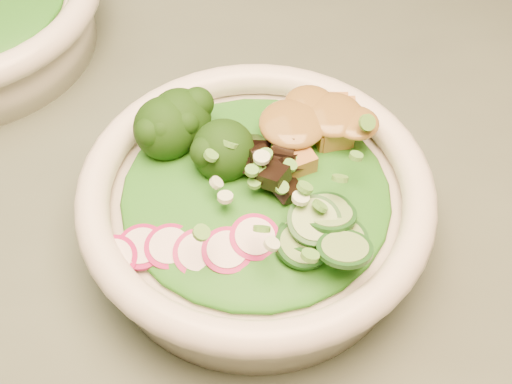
{
  "coord_description": "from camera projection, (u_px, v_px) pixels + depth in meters",
  "views": [
    {
      "loc": [
        -0.05,
        -0.39,
        1.22
      ],
      "look_at": [
        -0.02,
        -0.07,
        0.81
      ],
      "focal_mm": 50.0,
      "sensor_mm": 36.0,
      "label": 1
    }
  ],
  "objects": [
    {
      "name": "mushroom_heap",
      "position": [
        267.0,
        170.0,
        0.52
      ],
      "size": [
        0.08,
        0.08,
        0.04
      ],
      "primitive_type": null,
      "rotation": [
        0.0,
        0.0,
        -0.2
      ],
      "color": "black",
      "rests_on": "salad_bowl"
    },
    {
      "name": "cucumber_slices",
      "position": [
        326.0,
        229.0,
        0.49
      ],
      "size": [
        0.08,
        0.08,
        0.04
      ],
      "primitive_type": null,
      "rotation": [
        0.0,
        0.0,
        -0.2
      ],
      "color": "#79A35A",
      "rests_on": "salad_bowl"
    },
    {
      "name": "scallion_garnish",
      "position": [
        256.0,
        171.0,
        0.51
      ],
      "size": [
        0.19,
        0.19,
        0.02
      ],
      "primitive_type": null,
      "color": "#56A339",
      "rests_on": "salad_bowl"
    },
    {
      "name": "tofu_cubes",
      "position": [
        310.0,
        134.0,
        0.54
      ],
      "size": [
        0.1,
        0.08,
        0.04
      ],
      "primitive_type": null,
      "rotation": [
        0.0,
        0.0,
        -0.2
      ],
      "color": "#A96C38",
      "rests_on": "salad_bowl"
    },
    {
      "name": "peanut_sauce",
      "position": [
        311.0,
        122.0,
        0.53
      ],
      "size": [
        0.07,
        0.06,
        0.02
      ],
      "primitive_type": "ellipsoid",
      "color": "brown",
      "rests_on": "tofu_cubes"
    },
    {
      "name": "dining_table",
      "position": [
        271.0,
        242.0,
        0.7
      ],
      "size": [
        1.2,
        0.8,
        0.75
      ],
      "color": "black",
      "rests_on": "ground"
    },
    {
      "name": "lettuce_bed",
      "position": [
        256.0,
        191.0,
        0.52
      ],
      "size": [
        0.2,
        0.2,
        0.02
      ],
      "primitive_type": "ellipsoid",
      "color": "#175C13",
      "rests_on": "salad_bowl"
    },
    {
      "name": "radish_slices",
      "position": [
        198.0,
        247.0,
        0.49
      ],
      "size": [
        0.11,
        0.06,
        0.02
      ],
      "primitive_type": null,
      "rotation": [
        0.0,
        0.0,
        -0.2
      ],
      "color": "#960B48",
      "rests_on": "salad_bowl"
    },
    {
      "name": "broccoli_florets",
      "position": [
        192.0,
        139.0,
        0.53
      ],
      "size": [
        0.09,
        0.08,
        0.04
      ],
      "primitive_type": null,
      "rotation": [
        0.0,
        0.0,
        -0.2
      ],
      "color": "black",
      "rests_on": "salad_bowl"
    },
    {
      "name": "salad_bowl",
      "position": [
        256.0,
        208.0,
        0.54
      ],
      "size": [
        0.27,
        0.27,
        0.07
      ],
      "rotation": [
        0.0,
        0.0,
        -0.2
      ],
      "color": "white",
      "rests_on": "dining_table"
    }
  ]
}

